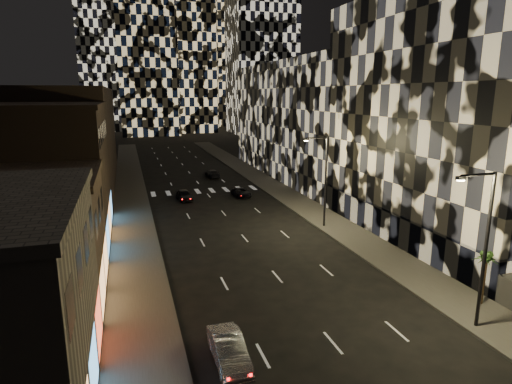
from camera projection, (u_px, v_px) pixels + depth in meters
sidewalk_left at (130, 195)px, 56.69m from camera, size 4.00×120.00×0.15m
sidewalk_right at (272, 186)px, 62.36m from camera, size 4.00×120.00×0.15m
curb_left at (146, 194)px, 57.28m from camera, size 0.20×120.00×0.15m
curb_right at (259, 187)px, 61.76m from camera, size 0.20×120.00×0.15m
retail_tan at (17, 244)px, 26.78m from camera, size 10.00×10.00×8.00m
retail_brown at (47, 177)px, 37.99m from camera, size 10.00×15.00×12.00m
retail_filler_left at (76, 137)px, 62.48m from camera, size 10.00×40.00×14.00m
midrise_right at (468, 118)px, 38.96m from camera, size 16.00×25.00×22.00m
midrise_base at (388, 225)px, 38.91m from camera, size 0.60×25.00×3.00m
midrise_filler_right at (317, 120)px, 69.72m from camera, size 16.00×40.00×18.00m
streetlight_near at (483, 240)px, 23.41m from camera, size 2.55×0.25×9.00m
streetlight_far at (323, 175)px, 42.06m from camera, size 2.55×0.25×9.00m
car_silver_parked at (229, 350)px, 21.32m from camera, size 1.51×4.28×1.41m
car_dark_midlane at (184, 195)px, 54.16m from camera, size 1.97×4.04×1.33m
car_dark_oncoming at (212, 174)px, 68.97m from camera, size 1.86×4.34×1.25m
car_dark_rightlane at (241, 193)px, 55.99m from camera, size 2.11×4.10×1.11m
palm_tree at (486, 261)px, 26.59m from camera, size 1.78×1.76×3.49m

